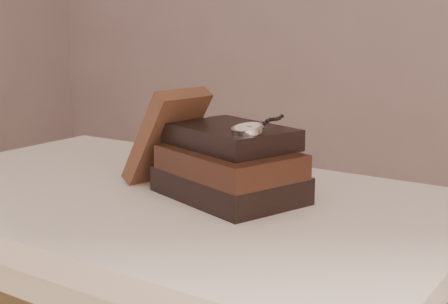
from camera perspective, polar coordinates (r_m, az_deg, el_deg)
The scene contains 5 objects.
table at distance 1.10m, azimuth -5.63°, elevation -8.19°, with size 1.00×0.60×0.75m.
book_stack at distance 1.02m, azimuth 0.51°, elevation -1.20°, with size 0.27×0.23×0.12m.
journal at distance 1.10m, azimuth -5.24°, elevation 1.44°, with size 0.03×0.11×0.18m, color #3A2016.
pocket_watch at distance 0.95m, azimuth 2.31°, elevation 2.19°, with size 0.06×0.15×0.02m.
eyeglasses at distance 1.13m, azimuth 1.06°, elevation 0.72°, with size 0.13×0.14×0.05m.
Camera 1 is at (0.66, -0.44, 1.04)m, focal length 50.29 mm.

